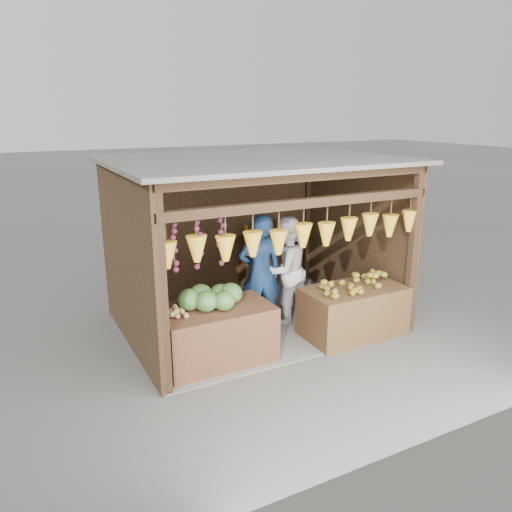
{
  "coord_description": "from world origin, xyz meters",
  "views": [
    {
      "loc": [
        -3.47,
        -6.72,
        3.33
      ],
      "look_at": [
        -0.02,
        -0.1,
        1.15
      ],
      "focal_mm": 35.0,
      "sensor_mm": 36.0,
      "label": 1
    }
  ],
  "objects_px": {
    "counter_right": "(353,311)",
    "woman_standing": "(285,270)",
    "man_standing": "(260,273)",
    "counter_left": "(216,335)",
    "vendor_seated": "(143,289)"
  },
  "relations": [
    {
      "from": "man_standing",
      "to": "counter_right",
      "type": "bearing_deg",
      "value": 156.74
    },
    {
      "from": "counter_right",
      "to": "woman_standing",
      "type": "height_order",
      "value": "woman_standing"
    },
    {
      "from": "counter_left",
      "to": "counter_right",
      "type": "xyz_separation_m",
      "value": [
        2.2,
        -0.17,
        -0.01
      ]
    },
    {
      "from": "man_standing",
      "to": "woman_standing",
      "type": "bearing_deg",
      "value": -157.32
    },
    {
      "from": "counter_left",
      "to": "woman_standing",
      "type": "height_order",
      "value": "woman_standing"
    },
    {
      "from": "counter_left",
      "to": "man_standing",
      "type": "bearing_deg",
      "value": 33.35
    },
    {
      "from": "counter_left",
      "to": "counter_right",
      "type": "height_order",
      "value": "counter_left"
    },
    {
      "from": "counter_right",
      "to": "woman_standing",
      "type": "bearing_deg",
      "value": 125.46
    },
    {
      "from": "counter_left",
      "to": "man_standing",
      "type": "height_order",
      "value": "man_standing"
    },
    {
      "from": "counter_left",
      "to": "vendor_seated",
      "type": "height_order",
      "value": "vendor_seated"
    },
    {
      "from": "counter_right",
      "to": "man_standing",
      "type": "bearing_deg",
      "value": 143.78
    },
    {
      "from": "man_standing",
      "to": "vendor_seated",
      "type": "distance_m",
      "value": 1.77
    },
    {
      "from": "counter_left",
      "to": "woman_standing",
      "type": "bearing_deg",
      "value": 26.59
    },
    {
      "from": "counter_right",
      "to": "man_standing",
      "type": "xyz_separation_m",
      "value": [
        -1.16,
        0.85,
        0.55
      ]
    },
    {
      "from": "counter_right",
      "to": "man_standing",
      "type": "height_order",
      "value": "man_standing"
    }
  ]
}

